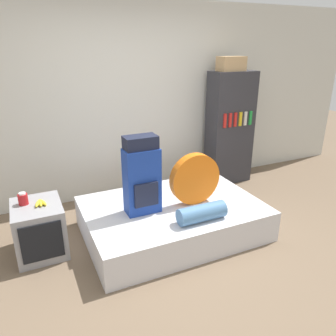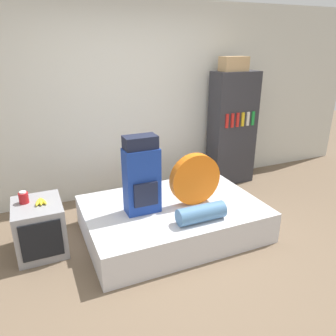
# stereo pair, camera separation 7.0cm
# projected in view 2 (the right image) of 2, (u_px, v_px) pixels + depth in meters

# --- Properties ---
(ground_plane) EXTENTS (16.00, 16.00, 0.00)m
(ground_plane) POSITION_uv_depth(u_px,v_px,m) (184.00, 259.00, 3.33)
(ground_plane) COLOR brown
(wall_back) EXTENTS (8.00, 0.05, 2.60)m
(wall_back) POSITION_uv_depth(u_px,v_px,m) (125.00, 103.00, 4.44)
(wall_back) COLOR silver
(wall_back) RESTS_ON ground_plane
(bed) EXTENTS (1.95, 1.35, 0.35)m
(bed) POSITION_uv_depth(u_px,v_px,m) (172.00, 218.00, 3.76)
(bed) COLOR silver
(bed) RESTS_ON ground_plane
(backpack) EXTENTS (0.37, 0.24, 0.84)m
(backpack) POSITION_uv_depth(u_px,v_px,m) (142.00, 176.00, 3.41)
(backpack) COLOR navy
(backpack) RESTS_ON bed
(tent_bag) EXTENTS (0.58, 0.11, 0.58)m
(tent_bag) POSITION_uv_depth(u_px,v_px,m) (195.00, 179.00, 3.64)
(tent_bag) COLOR orange
(tent_bag) RESTS_ON bed
(sleeping_roll) EXTENTS (0.51, 0.18, 0.18)m
(sleeping_roll) POSITION_uv_depth(u_px,v_px,m) (201.00, 213.00, 3.32)
(sleeping_roll) COLOR teal
(sleeping_roll) RESTS_ON bed
(television) EXTENTS (0.48, 0.59, 0.54)m
(television) POSITION_uv_depth(u_px,v_px,m) (40.00, 227.00, 3.39)
(television) COLOR #939399
(television) RESTS_ON ground_plane
(canister) EXTENTS (0.09, 0.09, 0.13)m
(canister) POSITION_uv_depth(u_px,v_px,m) (24.00, 198.00, 3.30)
(canister) COLOR #B2191E
(canister) RESTS_ON television
(banana_bunch) EXTENTS (0.13, 0.17, 0.04)m
(banana_bunch) POSITION_uv_depth(u_px,v_px,m) (41.00, 202.00, 3.31)
(banana_bunch) COLOR yellow
(banana_bunch) RESTS_ON television
(bookshelf) EXTENTS (0.67, 0.37, 1.69)m
(bookshelf) POSITION_uv_depth(u_px,v_px,m) (232.00, 129.00, 4.94)
(bookshelf) COLOR #2D2D33
(bookshelf) RESTS_ON ground_plane
(cardboard_box) EXTENTS (0.38, 0.22, 0.20)m
(cardboard_box) POSITION_uv_depth(u_px,v_px,m) (234.00, 64.00, 4.57)
(cardboard_box) COLOR tan
(cardboard_box) RESTS_ON bookshelf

